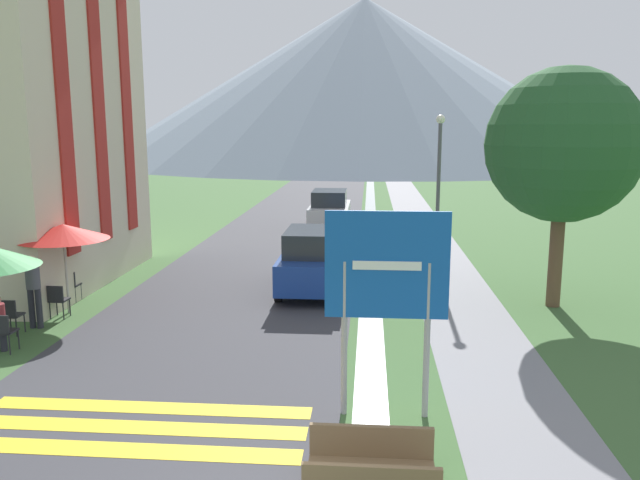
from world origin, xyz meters
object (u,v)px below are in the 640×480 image
Objects in this scene: road_sign at (387,283)px; cafe_chair_far_right at (70,283)px; hotel_building at (7,87)px; cafe_umbrella_middle_red at (63,232)px; person_standing_terrace at (33,286)px; streetlamp at (439,180)px; parked_car_near at (315,260)px; parked_car_far at (330,210)px; tree_by_path at (564,146)px; cafe_chair_middle at (58,298)px; cafe_chair_near_right at (10,314)px; footbridge at (371,475)px; cafe_chair_nearest at (3,330)px.

road_sign reaches higher than cafe_chair_far_right.
hotel_building reaches higher than cafe_umbrella_middle_red.
cafe_umbrella_middle_red is 1.64m from person_standing_terrace.
road_sign is at bearing -36.96° from hotel_building.
cafe_chair_far_right is at bearing -157.27° from streetlamp.
parked_car_near is 4.68× the size of cafe_chair_far_right.
cafe_chair_far_right is at bearing -39.26° from hotel_building.
cafe_umbrella_middle_red is 1.32× the size of person_standing_terrace.
parked_car_far is at bearing 96.38° from road_sign.
cafe_chair_far_right is 0.14× the size of tree_by_path.
streetlamp is (9.77, 5.23, 0.91)m from cafe_umbrella_middle_red.
cafe_umbrella_middle_red reaches higher than parked_car_near.
road_sign is at bearing -43.11° from cafe_chair_middle.
tree_by_path is (6.41, -0.99, 3.29)m from parked_car_near.
cafe_chair_near_right is at bearing -112.13° from parked_car_far.
hotel_building is 6.17× the size of person_standing_terrace.
cafe_chair_nearest is (-7.64, 4.42, 0.29)m from footbridge.
person_standing_terrace reaches higher than cafe_chair_middle.
tree_by_path reaches higher than parked_car_far.
cafe_chair_near_right is at bearing -165.24° from tree_by_path.
hotel_building is at bearing 134.12° from cafe_umbrella_middle_red.
cafe_umbrella_middle_red is at bearing -151.85° from streetlamp.
parked_car_near is at bearing -2.58° from hotel_building.
parked_car_far is 9.49m from streetlamp.
parked_car_far is 14.82m from cafe_umbrella_middle_red.
cafe_chair_near_right is 0.17× the size of streetlamp.
parked_car_near reaches higher than cafe_chair_near_right.
cafe_chair_middle reaches higher than footbridge.
footbridge is at bearing -43.61° from cafe_umbrella_middle_red.
cafe_chair_middle is 1.50m from cafe_chair_far_right.
cafe_chair_middle is at bearing -100.27° from cafe_chair_far_right.
parked_car_far is 4.77× the size of cafe_chair_middle.
parked_car_far is 15.98m from person_standing_terrace.
person_standing_terrace is (0.28, 0.56, 0.50)m from cafe_chair_near_right.
road_sign reaches higher than footbridge.
person_standing_terrace is (0.23, -2.19, 0.50)m from cafe_chair_far_right.
cafe_chair_nearest is at bearing -82.85° from person_standing_terrace.
cafe_chair_nearest is (0.04, -2.40, 0.00)m from cafe_chair_middle.
cafe_chair_middle is at bearing -112.43° from parked_car_far.
streetlamp reaches higher than footbridge.
road_sign is at bearing -124.27° from tree_by_path.
cafe_chair_far_right is 11.32m from streetlamp.
person_standing_terrace reaches higher than cafe_chair_far_right.
cafe_chair_far_right is 1.89m from cafe_umbrella_middle_red.
road_sign reaches higher than cafe_chair_middle.
streetlamp is at bearing 9.87° from hotel_building.
cafe_chair_far_right is at bearing 113.96° from cafe_chair_near_right.
person_standing_terrace is at bearing 88.38° from cafe_chair_near_right.
cafe_chair_middle and cafe_chair_nearest have the same top height.
cafe_chair_near_right is (-6.25, -15.38, -0.40)m from parked_car_far.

